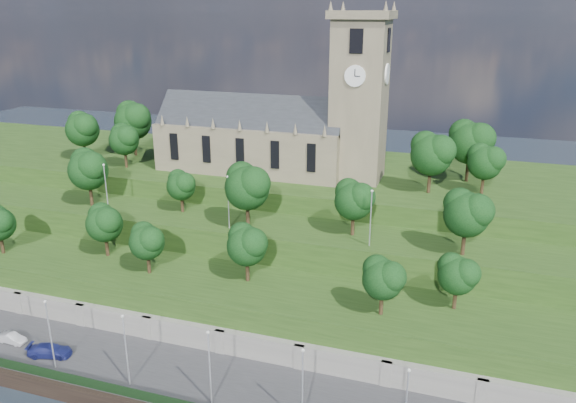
% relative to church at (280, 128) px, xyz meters
% --- Properties ---
extents(promenade, '(160.00, 12.00, 2.00)m').
position_rel_church_xyz_m(promenade, '(-0.79, -39.98, -21.52)').
color(promenade, '#2D2D30').
rests_on(promenade, ground).
extents(fence, '(160.00, 0.10, 1.20)m').
position_rel_church_xyz_m(fence, '(-0.79, -45.38, -19.92)').
color(fence, black).
rests_on(fence, promenade).
extents(retaining_wall, '(160.00, 2.10, 5.00)m').
position_rel_church_xyz_m(retaining_wall, '(-0.79, -34.01, -20.02)').
color(retaining_wall, slate).
rests_on(retaining_wall, ground).
extents(embankment_lower, '(160.00, 12.00, 8.00)m').
position_rel_church_xyz_m(embankment_lower, '(-0.79, -27.98, -18.52)').
color(embankment_lower, '#203B13').
rests_on(embankment_lower, ground).
extents(embankment_upper, '(160.00, 10.00, 12.00)m').
position_rel_church_xyz_m(embankment_upper, '(-0.79, -16.98, -16.52)').
color(embankment_upper, '#203B13').
rests_on(embankment_upper, ground).
extents(hilltop, '(160.00, 32.00, 15.00)m').
position_rel_church_xyz_m(hilltop, '(-0.79, 4.02, -15.02)').
color(hilltop, '#203B13').
rests_on(hilltop, ground).
extents(church, '(38.60, 12.35, 27.60)m').
position_rel_church_xyz_m(church, '(0.00, 0.00, 0.00)').
color(church, brown).
rests_on(church, hilltop).
extents(trees_lower, '(67.75, 8.94, 7.74)m').
position_rel_church_xyz_m(trees_lower, '(-1.06, -27.88, -9.58)').
color(trees_lower, black).
rests_on(trees_lower, embankment_lower).
extents(trees_upper, '(62.63, 8.33, 9.39)m').
position_rel_church_xyz_m(trees_upper, '(2.11, -18.12, -4.66)').
color(trees_upper, black).
rests_on(trees_upper, embankment_upper).
extents(trees_hilltop, '(75.52, 15.90, 10.24)m').
position_rel_church_xyz_m(trees_hilltop, '(-1.23, -0.80, -1.21)').
color(trees_hilltop, black).
rests_on(trees_hilltop, hilltop).
extents(lamp_posts_promenade, '(60.36, 0.36, 8.77)m').
position_rel_church_xyz_m(lamp_posts_promenade, '(-2.79, -43.48, -15.52)').
color(lamp_posts_promenade, '#B2B2B7').
rests_on(lamp_posts_promenade, promenade).
extents(lamp_posts_upper, '(40.36, 0.36, 7.75)m').
position_rel_church_xyz_m(lamp_posts_upper, '(-0.79, -19.98, -6.04)').
color(lamp_posts_upper, '#B2B2B7').
rests_on(lamp_posts_upper, embankment_upper).
extents(car_middle, '(3.83, 1.48, 1.24)m').
position_rel_church_xyz_m(car_middle, '(-21.35, -40.95, -19.90)').
color(car_middle, '#9B9A9E').
rests_on(car_middle, promenade).
extents(car_right, '(5.52, 3.37, 1.50)m').
position_rel_church_xyz_m(car_right, '(-14.89, -41.81, -19.77)').
color(car_right, navy).
rests_on(car_right, promenade).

